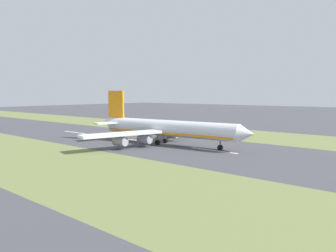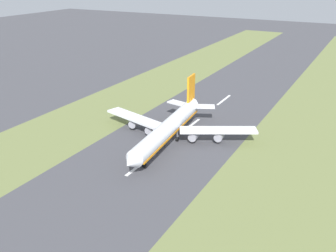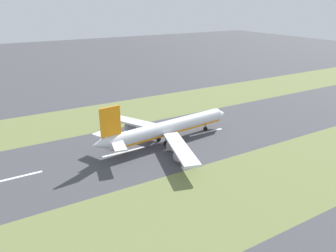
{
  "view_description": "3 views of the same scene",
  "coord_description": "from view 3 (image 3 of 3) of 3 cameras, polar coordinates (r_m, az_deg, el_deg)",
  "views": [
    {
      "loc": [
        92.75,
        79.93,
        19.06
      ],
      "look_at": [
        0.1,
        2.05,
        7.0
      ],
      "focal_mm": 35.0,
      "sensor_mm": 36.0,
      "label": 1
    },
    {
      "loc": [
        -64.1,
        122.54,
        61.8
      ],
      "look_at": [
        0.1,
        2.05,
        7.0
      ],
      "focal_mm": 42.0,
      "sensor_mm": 36.0,
      "label": 2
    },
    {
      "loc": [
        109.2,
        -62.23,
        55.87
      ],
      "look_at": [
        0.1,
        2.05,
        7.0
      ],
      "focal_mm": 35.0,
      "sensor_mm": 36.0,
      "label": 3
    }
  ],
  "objects": [
    {
      "name": "ground_plane",
      "position": [
        137.54,
        -0.76,
        -2.87
      ],
      "size": [
        800.0,
        800.0,
        0.0
      ],
      "primitive_type": "plane",
      "color": "#424247"
    },
    {
      "name": "grass_median_east",
      "position": [
        105.43,
        11.74,
        -11.4
      ],
      "size": [
        40.0,
        600.0,
        0.01
      ],
      "primitive_type": "cube",
      "color": "olive",
      "rests_on": "ground"
    },
    {
      "name": "airplane_main_jet",
      "position": [
        135.05,
        -0.65,
        -0.56
      ],
      "size": [
        63.8,
        67.21,
        20.2
      ],
      "color": "silver",
      "rests_on": "ground"
    },
    {
      "name": "centreline_dash_mid",
      "position": [
        130.41,
        -7.64,
        -4.46
      ],
      "size": [
        1.2,
        18.0,
        0.01
      ],
      "primitive_type": "cube",
      "color": "silver",
      "rests_on": "ground"
    },
    {
      "name": "centreline_dash_far",
      "position": [
        148.83,
        6.63,
        -1.09
      ],
      "size": [
        1.2,
        18.0,
        0.01
      ],
      "primitive_type": "cube",
      "color": "silver",
      "rests_on": "ground"
    },
    {
      "name": "centreline_dash_near",
      "position": [
        122.74,
        -25.21,
        -8.18
      ],
      "size": [
        1.2,
        18.0,
        0.01
      ],
      "primitive_type": "cube",
      "color": "silver",
      "rests_on": "ground"
    },
    {
      "name": "grass_median_west",
      "position": [
        175.42,
        -8.09,
        2.31
      ],
      "size": [
        40.0,
        600.0,
        0.01
      ],
      "primitive_type": "cube",
      "color": "olive",
      "rests_on": "ground"
    }
  ]
}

